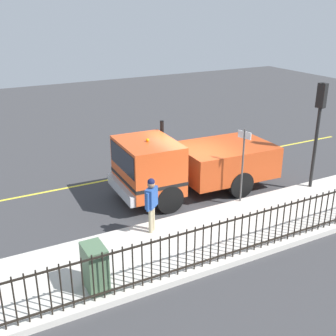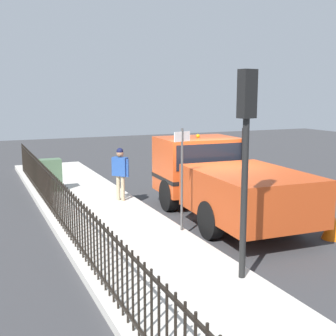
# 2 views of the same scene
# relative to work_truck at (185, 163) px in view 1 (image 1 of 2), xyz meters

# --- Properties ---
(ground_plane) EXTENTS (49.58, 49.58, 0.00)m
(ground_plane) POSITION_rel_work_truck_xyz_m (0.21, 0.24, -1.21)
(ground_plane) COLOR #38383A
(ground_plane) RESTS_ON ground
(sidewalk_slab) EXTENTS (3.05, 22.54, 0.17)m
(sidewalk_slab) POSITION_rel_work_truck_xyz_m (3.15, 0.24, -1.13)
(sidewalk_slab) COLOR beige
(sidewalk_slab) RESTS_ON ground
(lane_marking) EXTENTS (0.12, 20.28, 0.01)m
(lane_marking) POSITION_rel_work_truck_xyz_m (-2.53, 0.24, -1.21)
(lane_marking) COLOR yellow
(lane_marking) RESTS_ON ground
(work_truck) EXTENTS (2.70, 6.04, 2.54)m
(work_truck) POSITION_rel_work_truck_xyz_m (0.00, 0.00, 0.00)
(work_truck) COLOR #D84C1E
(work_truck) RESTS_ON ground
(worker_standing) EXTENTS (0.48, 0.50, 1.70)m
(worker_standing) POSITION_rel_work_truck_xyz_m (2.20, -2.39, -0.00)
(worker_standing) COLOR #264C99
(worker_standing) RESTS_ON sidewalk_slab
(iron_fence) EXTENTS (0.04, 19.19, 1.22)m
(iron_fence) POSITION_rel_work_truck_xyz_m (4.47, 0.24, -0.42)
(iron_fence) COLOR black
(iron_fence) RESTS_ON sidewalk_slab
(traffic_light_near) EXTENTS (0.33, 0.26, 3.82)m
(traffic_light_near) POSITION_rel_work_truck_xyz_m (1.97, 4.26, 1.68)
(traffic_light_near) COLOR black
(traffic_light_near) RESTS_ON sidewalk_slab
(utility_cabinet) EXTENTS (0.72, 0.49, 1.13)m
(utility_cabinet) POSITION_rel_work_truck_xyz_m (3.99, -4.77, -0.48)
(utility_cabinet) COLOR #4C6B4C
(utility_cabinet) RESTS_ON sidewalk_slab
(traffic_cone) EXTENTS (0.50, 0.50, 0.72)m
(traffic_cone) POSITION_rel_work_truck_xyz_m (-1.58, 2.88, -0.85)
(traffic_cone) COLOR orange
(traffic_cone) RESTS_ON ground
(street_sign) EXTENTS (0.49, 0.17, 2.57)m
(street_sign) POSITION_rel_work_truck_xyz_m (1.76, 1.21, 0.54)
(street_sign) COLOR #4C4C4C
(street_sign) RESTS_ON sidewalk_slab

